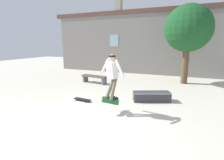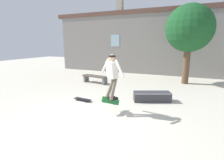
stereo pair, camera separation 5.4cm
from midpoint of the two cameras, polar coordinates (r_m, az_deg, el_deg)
name	(u,v)px [view 2 (the right image)]	position (r m, az deg, el deg)	size (l,w,h in m)	color
ground_plane	(84,121)	(5.46, -8.76, -13.01)	(40.00, 40.00, 0.00)	beige
building_backdrop	(149,41)	(13.40, 12.08, 12.24)	(15.99, 0.52, 5.67)	gray
tree_right	(189,29)	(10.79, 24.07, 15.02)	(2.58, 2.58, 4.38)	brown
park_bench	(95,78)	(10.23, -5.37, 0.79)	(1.66, 0.68, 0.45)	brown
skate_ledge	(152,97)	(7.23, 13.11, -5.29)	(1.54, 1.04, 0.38)	#38383D
skater	(112,73)	(5.58, 0.29, 2.37)	(1.10, 0.73, 1.48)	silver
skateboard_flipping	(111,101)	(5.87, -0.17, -6.87)	(0.36, 0.72, 0.46)	#237F38
skateboard_resting	(83,99)	(7.20, -9.34, -6.20)	(0.78, 0.29, 0.08)	black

